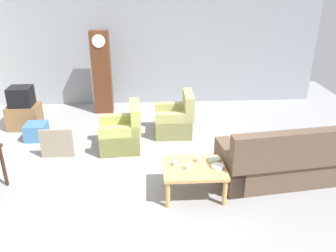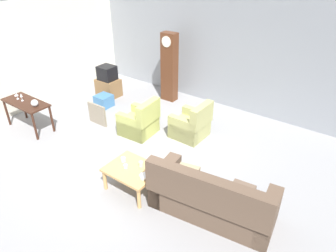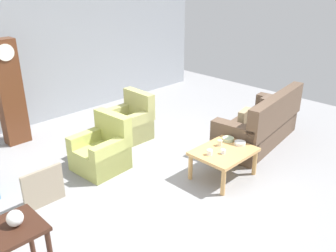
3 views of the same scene
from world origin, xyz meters
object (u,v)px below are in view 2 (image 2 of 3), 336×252
(bowl_white_stacked, at_px, (145,176))
(console_table_dark, at_px, (26,106))
(armchair_olive_far, at_px, (191,125))
(bowl_shallow_green, at_px, (152,169))
(storage_box_blue, at_px, (104,101))
(wine_glass_mid, at_px, (17,95))
(tv_crt, at_px, (107,73))
(cup_white_porcelain, at_px, (123,159))
(wine_glass_tall, at_px, (15,92))
(cup_blue_rimmed, at_px, (126,166))
(wine_glass_short, at_px, (21,96))
(coffee_table_wood, at_px, (133,171))
(armchair_olive_near, at_px, (140,123))
(couch_floral, at_px, (211,199))
(tv_stand_cabinet, at_px, (109,88))
(glass_dome_cloche, at_px, (35,103))
(cup_cream_tall, at_px, (141,164))
(grandfather_clock, at_px, (169,67))
(framed_picture_leaning, at_px, (97,114))

(bowl_white_stacked, bearing_deg, console_table_dark, 176.62)
(armchair_olive_far, xyz_separation_m, bowl_shallow_green, (0.45, -2.07, 0.20))
(storage_box_blue, relative_size, wine_glass_mid, 2.54)
(console_table_dark, height_order, tv_crt, tv_crt)
(cup_white_porcelain, xyz_separation_m, wine_glass_tall, (-3.85, 0.16, 0.34))
(cup_blue_rimmed, height_order, wine_glass_short, wine_glass_short)
(console_table_dark, bearing_deg, coffee_table_wood, -2.76)
(coffee_table_wood, height_order, wine_glass_mid, wine_glass_mid)
(armchair_olive_far, relative_size, cup_white_porcelain, 10.45)
(armchair_olive_near, distance_m, bowl_shallow_green, 2.13)
(couch_floral, xyz_separation_m, bowl_shallow_green, (-1.19, -0.11, 0.15))
(wine_glass_tall, distance_m, wine_glass_short, 0.40)
(armchair_olive_far, bearing_deg, armchair_olive_near, -150.48)
(tv_stand_cabinet, relative_size, glass_dome_cloche, 4.05)
(cup_white_porcelain, distance_m, cup_cream_tall, 0.38)
(cup_cream_tall, bearing_deg, grandfather_clock, 118.14)
(tv_stand_cabinet, height_order, bowl_shallow_green, same)
(console_table_dark, xyz_separation_m, wine_glass_mid, (-0.28, -0.02, 0.22))
(console_table_dark, relative_size, framed_picture_leaning, 2.17)
(cup_white_porcelain, xyz_separation_m, wine_glass_mid, (-3.64, 0.09, 0.33))
(tv_stand_cabinet, relative_size, wine_glass_short, 3.35)
(couch_floral, bearing_deg, cup_white_porcelain, -173.38)
(storage_box_blue, relative_size, glass_dome_cloche, 2.56)
(glass_dome_cloche, bearing_deg, cup_cream_tall, -0.50)
(bowl_white_stacked, bearing_deg, tv_crt, 143.48)
(armchair_olive_near, height_order, wine_glass_tall, wine_glass_tall)
(grandfather_clock, bearing_deg, wine_glass_mid, -121.40)
(bowl_white_stacked, distance_m, wine_glass_short, 4.11)
(grandfather_clock, relative_size, cup_cream_tall, 20.71)
(armchair_olive_far, height_order, coffee_table_wood, armchair_olive_far)
(armchair_olive_near, relative_size, armchair_olive_far, 1.00)
(tv_crt, xyz_separation_m, cup_cream_tall, (3.54, -2.60, -0.22))
(couch_floral, distance_m, storage_box_blue, 4.93)
(cup_blue_rimmed, xyz_separation_m, wine_glass_short, (-3.63, 0.22, 0.36))
(tv_stand_cabinet, height_order, tv_crt, tv_crt)
(cup_white_porcelain, bearing_deg, wine_glass_short, 178.37)
(couch_floral, height_order, wine_glass_tall, couch_floral)
(glass_dome_cloche, height_order, bowl_white_stacked, glass_dome_cloche)
(glass_dome_cloche, bearing_deg, cup_blue_rimmed, -4.41)
(coffee_table_wood, relative_size, cup_blue_rimmed, 13.03)
(framed_picture_leaning, bearing_deg, couch_floral, -14.97)
(storage_box_blue, distance_m, cup_cream_tall, 3.72)
(glass_dome_cloche, height_order, cup_cream_tall, glass_dome_cloche)
(bowl_shallow_green, bearing_deg, wine_glass_tall, 179.28)
(couch_floral, xyz_separation_m, glass_dome_cloche, (-4.75, -0.10, 0.47))
(tv_stand_cabinet, xyz_separation_m, wine_glass_short, (-0.28, -2.59, 0.61))
(tv_stand_cabinet, distance_m, wine_glass_tall, 2.69)
(grandfather_clock, xyz_separation_m, glass_dome_cloche, (-1.44, -3.47, -0.18))
(framed_picture_leaning, height_order, wine_glass_mid, wine_glass_mid)
(console_table_dark, height_order, wine_glass_short, wine_glass_short)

